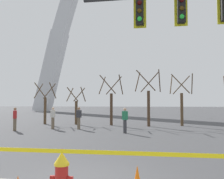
{
  "coord_description": "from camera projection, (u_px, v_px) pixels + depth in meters",
  "views": [
    {
      "loc": [
        1.73,
        -5.81,
        1.9
      ],
      "look_at": [
        -0.01,
        5.0,
        2.5
      ],
      "focal_mm": 39.52,
      "sensor_mm": 36.0,
      "label": 1
    }
  ],
  "objects": [
    {
      "name": "pedestrian_standing_center",
      "position": [
        53.0,
        118.0,
        17.99
      ],
      "size": [
        0.39,
        0.3,
        1.59
      ],
      "color": "brown",
      "rests_on": "ground"
    },
    {
      "name": "pedestrian_near_trees",
      "position": [
        125.0,
        120.0,
        15.51
      ],
      "size": [
        0.39,
        0.37,
        1.59
      ],
      "color": "#38383D",
      "rests_on": "ground"
    },
    {
      "name": "tree_center_left",
      "position": [
        111.0,
        103.0,
        21.09
      ],
      "size": [
        1.96,
        1.97,
        4.26
      ],
      "color": "#473323",
      "rests_on": "ground"
    },
    {
      "name": "tree_far_left",
      "position": [
        45.0,
        106.0,
        22.2
      ],
      "size": [
        1.73,
        1.74,
        3.72
      ],
      "color": "brown",
      "rests_on": "ground"
    },
    {
      "name": "tree_right_mid",
      "position": [
        182.0,
        103.0,
        20.52
      ],
      "size": [
        1.97,
        1.98,
        4.27
      ],
      "color": "brown",
      "rests_on": "ground"
    },
    {
      "name": "fire_hydrant",
      "position": [
        62.0,
        176.0,
        4.86
      ],
      "size": [
        0.46,
        0.48,
        0.99
      ],
      "color": "#5E0F0D",
      "rests_on": "ground"
    },
    {
      "name": "tree_center_right",
      "position": [
        148.0,
        101.0,
        20.06
      ],
      "size": [
        2.09,
        2.1,
        4.54
      ],
      "color": "#473323",
      "rests_on": "ground"
    },
    {
      "name": "pedestrian_walking_left",
      "position": [
        15.0,
        119.0,
        16.84
      ],
      "size": [
        0.31,
        0.39,
        1.59
      ],
      "color": "brown",
      "rests_on": "ground"
    },
    {
      "name": "caution_tape_barrier",
      "position": [
        58.0,
        163.0,
        4.81
      ],
      "size": [
        6.76,
        0.08,
        1.04
      ],
      "color": "#232326",
      "rests_on": "ground"
    },
    {
      "name": "tree_left_mid",
      "position": [
        76.0,
        108.0,
        21.79
      ],
      "size": [
        1.53,
        1.54,
        3.28
      ],
      "color": "brown",
      "rests_on": "ground"
    },
    {
      "name": "monument_arch",
      "position": [
        142.0,
        2.0,
        52.09
      ],
      "size": [
        47.62,
        3.17,
        53.83
      ],
      "color": "silver",
      "rests_on": "ground"
    },
    {
      "name": "pedestrian_walking_right",
      "position": [
        79.0,
        118.0,
        17.81
      ],
      "size": [
        0.38,
        0.27,
        1.59
      ],
      "color": "brown",
      "rests_on": "ground"
    }
  ]
}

